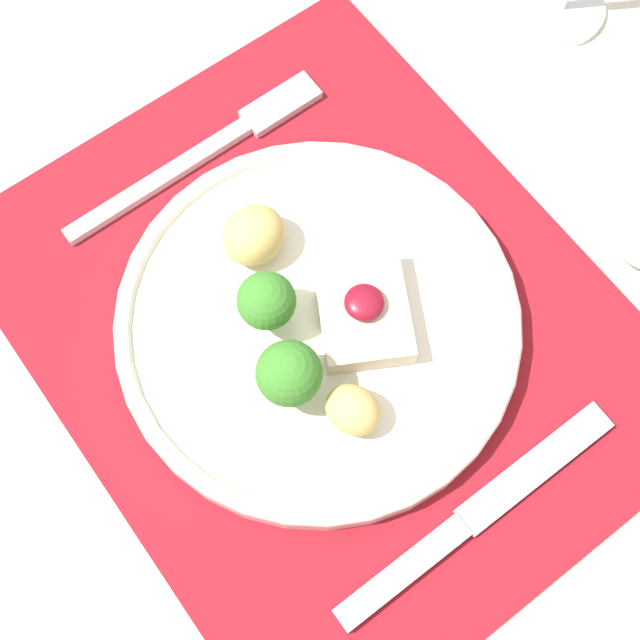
# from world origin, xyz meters

# --- Properties ---
(ground_plane) EXTENTS (8.00, 8.00, 0.00)m
(ground_plane) POSITION_xyz_m (0.00, 0.00, 0.00)
(ground_plane) COLOR gray
(dining_table) EXTENTS (1.50, 1.01, 0.74)m
(dining_table) POSITION_xyz_m (0.00, 0.00, 0.65)
(dining_table) COLOR beige
(dining_table) RESTS_ON ground_plane
(placemat) EXTENTS (0.44, 0.36, 0.00)m
(placemat) POSITION_xyz_m (0.00, 0.00, 0.74)
(placemat) COLOR maroon
(placemat) RESTS_ON dining_table
(dinner_plate) EXTENTS (0.27, 0.27, 0.07)m
(dinner_plate) POSITION_xyz_m (0.00, -0.01, 0.75)
(dinner_plate) COLOR silver
(dinner_plate) RESTS_ON placemat
(fork) EXTENTS (0.02, 0.21, 0.01)m
(fork) POSITION_xyz_m (-0.16, 0.02, 0.74)
(fork) COLOR silver
(fork) RESTS_ON placemat
(knife) EXTENTS (0.02, 0.21, 0.01)m
(knife) POSITION_xyz_m (0.16, -0.01, 0.74)
(knife) COLOR silver
(knife) RESTS_ON placemat
(spoon) EXTENTS (0.20, 0.05, 0.02)m
(spoon) POSITION_xyz_m (0.06, 0.22, 0.74)
(spoon) COLOR silver
(spoon) RESTS_ON dining_table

